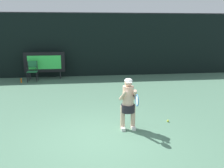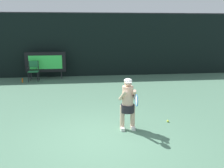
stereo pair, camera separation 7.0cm
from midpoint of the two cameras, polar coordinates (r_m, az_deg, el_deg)
name	(u,v)px [view 2 (the right image)]	position (r m, az deg, el deg)	size (l,w,h in m)	color
ground	(103,142)	(6.35, -1.69, -13.55)	(18.00, 22.00, 0.03)	#486F57
backdrop_screen	(91,45)	(14.38, -4.88, 9.07)	(18.00, 0.12, 3.66)	black
scoreboard	(46,62)	(13.99, -15.15, 4.98)	(2.20, 0.21, 1.50)	black
umpire_chair	(33,70)	(13.64, -17.79, 3.20)	(0.52, 0.44, 1.08)	black
water_bottle	(22,80)	(13.57, -20.14, 0.83)	(0.07, 0.07, 0.27)	#D06016
tennis_player	(128,102)	(6.82, 4.02, -4.24)	(0.52, 0.59, 1.48)	white
tennis_racket	(136,100)	(6.27, 6.03, -3.77)	(0.03, 0.60, 0.31)	black
tennis_ball_loose	(168,121)	(7.75, 13.23, -8.47)	(0.07, 0.07, 0.07)	#CCDB3D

